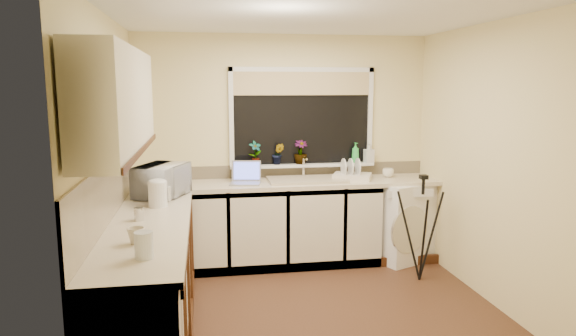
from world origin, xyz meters
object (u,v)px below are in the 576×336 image
Objects in this scene: tripod at (422,228)px; soap_bottle_clear at (369,153)px; washing_machine at (398,220)px; kettle at (158,194)px; dish_rack at (352,176)px; plant_a at (255,153)px; cup_back at (388,173)px; plant_b at (278,154)px; cup_left at (136,236)px; steel_jar at (139,214)px; plant_c at (301,152)px; microwave at (162,181)px; laptop at (246,177)px; soap_bottle_green at (355,153)px; glass_jug at (144,245)px.

soap_bottle_clear is (-0.25, 0.91, 0.63)m from tripod.
kettle reaches higher than washing_machine.
tripod reaches higher than dish_rack.
dish_rack is 1.50× the size of plant_a.
kettle reaches higher than cup_back.
cup_left is (-1.25, -2.20, -0.21)m from plant_b.
cup_back is at bearing -7.29° from plant_b.
plant_c is (1.55, 1.62, 0.23)m from steel_jar.
steel_jar is 0.38× the size of plant_c.
dish_rack is 0.43m from cup_back.
plant_c reaches higher than plant_b.
cup_left is at bearing -159.75° from microwave.
laptop is 1.29m from soap_bottle_green.
microwave is at bearing 167.94° from washing_machine.
cup_left reaches higher than steel_jar.
washing_machine is at bearing -47.71° from cup_back.
kettle is (-0.81, -0.92, 0.04)m from laptop.
microwave is 4.68× the size of cup_left.
cup_back is at bearing 30.27° from steel_jar.
dish_rack is 2.51m from steel_jar.
soap_bottle_clear is at bearing -1.19° from plant_c.
soap_bottle_clear is 1.91× the size of cup_left.
steel_jar is at bearing -103.42° from kettle.
washing_machine is 2.19× the size of dish_rack.
washing_machine is at bearing -9.11° from plant_a.
glass_jug reaches higher than cup_back.
soap_bottle_green is 1.82× the size of cup_back.
kettle is 1.34m from glass_jug.
soap_bottle_clear reaches higher than laptop.
plant_b reaches higher than glass_jug.
microwave is at bearing 87.58° from cup_left.
washing_machine is 3.74× the size of plant_b.
kettle is 0.80× the size of plant_c.
glass_jug is at bearing -129.18° from soap_bottle_green.
plant_c is at bearing 39.15° from kettle.
plant_b reaches higher than laptop.
laptop is at bearing -176.38° from cup_back.
steel_jar is (-2.58, -0.69, 0.42)m from tripod.
tripod is (1.66, -0.67, -0.43)m from laptop.
tripod is 6.61× the size of glass_jug.
soap_bottle_clear is at bearing 48.65° from glass_jug.
dish_rack is 3.52× the size of cup_left.
steel_jar is 2.71m from soap_bottle_green.
cup_back reaches higher than dish_rack.
dish_rack is at bearing -15.18° from plant_b.
washing_machine is at bearing -41.68° from soap_bottle_clear.
laptop reaches higher than steel_jar.
plant_b is 2.06× the size of cup_left.
washing_machine is 2.62m from microwave.
soap_bottle_green is (0.09, 0.21, 0.23)m from dish_rack.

